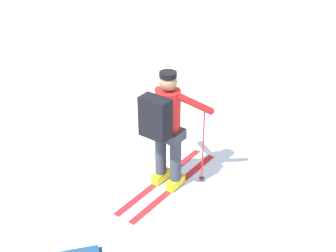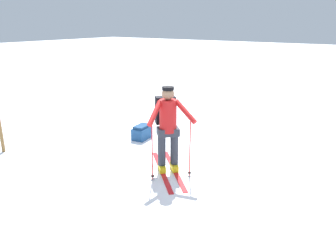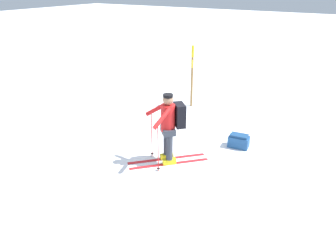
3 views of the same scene
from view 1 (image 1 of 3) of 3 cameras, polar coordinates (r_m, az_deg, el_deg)
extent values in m
plane|color=white|center=(6.25, -2.35, -7.45)|extent=(80.00, 80.00, 0.00)
cube|color=red|center=(6.37, -0.87, -6.58)|extent=(1.33, 1.36, 0.01)
cube|color=yellow|center=(6.33, -0.88, -6.10)|extent=(0.29, 0.29, 0.12)
cylinder|color=#2D333D|center=(6.11, -0.91, -3.17)|extent=(0.15, 0.15, 0.65)
cube|color=red|center=(6.25, 0.89, -7.36)|extent=(1.33, 1.36, 0.01)
cube|color=yellow|center=(6.21, 0.90, -6.88)|extent=(0.29, 0.29, 0.12)
cylinder|color=#2D333D|center=(5.99, 0.93, -3.92)|extent=(0.15, 0.15, 0.65)
cube|color=#2D333D|center=(5.87, 0.00, -0.89)|extent=(0.47, 0.46, 0.14)
cylinder|color=red|center=(5.73, 0.00, 1.67)|extent=(0.31, 0.31, 0.59)
sphere|color=#8C664C|center=(5.55, 0.00, 5.38)|extent=(0.22, 0.22, 0.22)
cylinder|color=black|center=(5.51, 0.00, 6.29)|extent=(0.21, 0.21, 0.06)
cube|color=black|center=(5.53, -1.58, 1.03)|extent=(0.40, 0.40, 0.51)
cylinder|color=red|center=(6.37, -0.85, -0.58)|extent=(0.02, 0.02, 1.12)
cylinder|color=black|center=(6.64, -0.82, -4.29)|extent=(0.07, 0.07, 0.01)
cylinder|color=red|center=(5.96, -1.00, 4.11)|extent=(0.19, 0.52, 0.37)
cylinder|color=red|center=(6.04, 4.30, -2.53)|extent=(0.02, 0.02, 1.12)
cylinder|color=black|center=(6.32, 4.13, -6.34)|extent=(0.07, 0.07, 0.01)
cylinder|color=red|center=(5.68, 3.38, 2.67)|extent=(0.52, 0.20, 0.37)
camera|label=2|loc=(9.86, 27.00, 20.65)|focal=35.00mm
camera|label=3|loc=(10.87, -25.33, 27.48)|focal=35.00mm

